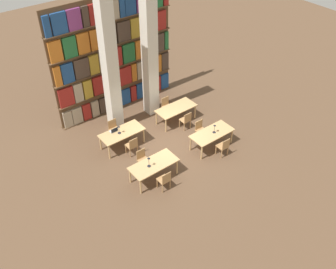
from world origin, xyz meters
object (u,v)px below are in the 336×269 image
pillar_left (110,69)px  reading_table_3 (176,109)px  chair_4 (132,145)px  chair_7 (167,106)px  desk_lamp_2 (119,128)px  pillar_center (150,55)px  desk_lamp_0 (149,160)px  chair_1 (143,159)px  laptop (114,131)px  desk_lamp_1 (215,127)px  reading_table_1 (212,134)px  reading_table_2 (122,134)px  chair_0 (165,180)px  reading_table_0 (154,165)px  chair_5 (114,129)px  chair_6 (186,120)px  chair_2 (223,146)px  chair_3 (200,129)px

pillar_left → reading_table_3: (2.44, -1.37, -2.33)m
chair_4 → chair_7: 3.26m
desk_lamp_2 → pillar_center: bearing=27.5°
pillar_left → desk_lamp_0: (-0.80, -3.78, -1.93)m
chair_1 → laptop: size_ratio=2.78×
chair_1 → chair_4: 0.97m
chair_1 → desk_lamp_1: bearing=167.1°
pillar_left → reading_table_1: (2.49, -3.73, -2.33)m
reading_table_2 → chair_4: 0.74m
chair_0 → laptop: laptop is taller
reading_table_0 → desk_lamp_0: (-0.22, -0.01, 0.40)m
chair_4 → chair_5: same height
chair_0 → chair_6: size_ratio=1.00×
chair_0 → chair_5: bearing=88.1°
desk_lamp_0 → laptop: bearing=88.8°
desk_lamp_2 → pillar_left: bearing=65.8°
desk_lamp_0 → reading_table_3: 4.06m
reading_table_2 → chair_2: bearing=-45.8°
chair_4 → reading_table_3: size_ratio=0.47×
reading_table_2 → chair_6: chair_6 is taller
pillar_left → chair_0: 5.18m
pillar_center → chair_5: 3.59m
reading_table_1 → chair_6: size_ratio=2.14×
chair_5 → chair_6: same height
reading_table_1 → desk_lamp_2: (-3.11, 2.36, 0.35)m
chair_5 → chair_7: size_ratio=1.00×
desk_lamp_1 → chair_5: (-3.05, 3.13, -0.55)m
pillar_center → chair_6: bearing=-78.2°
chair_6 → chair_5: bearing=153.7°
reading_table_0 → chair_3: 3.18m
reading_table_0 → laptop: (-0.16, 2.65, 0.12)m
pillar_left → chair_5: pillar_left is taller
reading_table_0 → chair_1: chair_1 is taller
chair_4 → chair_7: same height
desk_lamp_1 → laptop: (-3.31, 2.65, -0.24)m
pillar_center → chair_5: pillar_center is taller
reading_table_0 → chair_6: (3.03, 1.68, -0.18)m
pillar_center → chair_2: size_ratio=6.75×
desk_lamp_2 → reading_table_3: desk_lamp_2 is taller
chair_1 → chair_5: bearing=-93.1°
chair_2 → reading_table_3: chair_2 is taller
reading_table_0 → chair_7: bearing=45.9°
chair_3 → chair_5: (-2.97, 2.37, 0.00)m
chair_3 → desk_lamp_2: (-3.12, 1.64, 0.54)m
pillar_center → laptop: bearing=-157.8°
desk_lamp_2 → chair_7: size_ratio=0.45×
desk_lamp_0 → reading_table_2: size_ratio=0.25×
desk_lamp_0 → desk_lamp_2: bearing=85.7°
reading_table_2 → reading_table_3: size_ratio=1.00×
chair_7 → desk_lamp_0: bearing=44.0°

